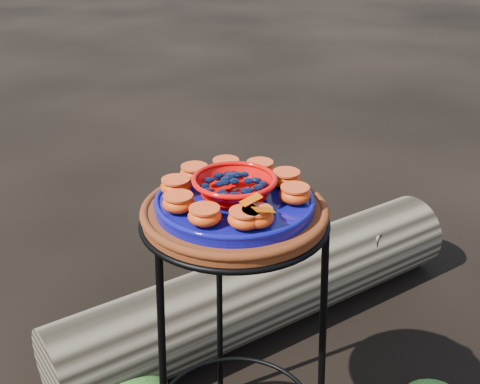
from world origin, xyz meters
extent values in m
cylinder|color=#59230C|center=(0.00, 0.00, 0.72)|extent=(0.39, 0.39, 0.03)
cylinder|color=#000752|center=(0.00, 0.00, 0.74)|extent=(0.33, 0.33, 0.02)
ellipsoid|color=red|center=(0.02, -0.12, 0.77)|extent=(0.06, 0.06, 0.04)
ellipsoid|color=red|center=(0.12, -0.04, 0.77)|extent=(0.06, 0.06, 0.04)
ellipsoid|color=red|center=(0.12, 0.03, 0.77)|extent=(0.06, 0.06, 0.04)
ellipsoid|color=red|center=(0.08, 0.10, 0.77)|extent=(0.06, 0.06, 0.04)
ellipsoid|color=red|center=(0.01, 0.12, 0.77)|extent=(0.06, 0.06, 0.04)
ellipsoid|color=red|center=(-0.07, 0.10, 0.77)|extent=(0.06, 0.06, 0.04)
ellipsoid|color=red|center=(-0.12, 0.04, 0.77)|extent=(0.06, 0.06, 0.04)
ellipsoid|color=red|center=(-0.12, -0.03, 0.77)|extent=(0.06, 0.06, 0.04)
ellipsoid|color=red|center=(-0.08, -0.10, 0.77)|extent=(0.06, 0.06, 0.04)
ellipsoid|color=red|center=(-0.01, -0.12, 0.77)|extent=(0.06, 0.06, 0.04)
ellipsoid|color=#18431C|center=(-0.19, 0.45, 0.08)|extent=(0.31, 0.31, 0.15)
camera|label=1|loc=(-0.22, -1.09, 1.31)|focal=45.00mm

